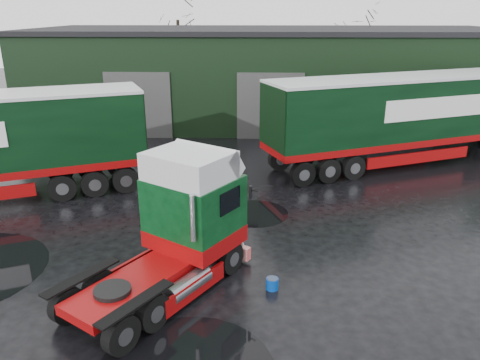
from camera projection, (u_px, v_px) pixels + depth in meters
name	position (u px, v px, depth m)	size (l,w,h in m)	color
ground	(220.00, 245.00, 15.79)	(100.00, 100.00, 0.00)	black
warehouse	(268.00, 74.00, 33.43)	(32.40, 12.40, 6.30)	black
hero_tractor	(153.00, 233.00, 12.38)	(2.60, 6.12, 3.80)	#073415
lorry_right	(394.00, 122.00, 23.20)	(2.97, 17.17, 4.51)	silver
wash_bucket	(272.00, 284.00, 13.24)	(0.36, 0.36, 0.33)	#063495
tree_back_a	(179.00, 42.00, 42.54)	(4.40, 4.40, 9.50)	black
tree_back_b	(355.00, 54.00, 42.34)	(4.40, 4.40, 7.50)	black
puddle_1	(255.00, 213.00, 18.25)	(2.63, 2.63, 0.01)	black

